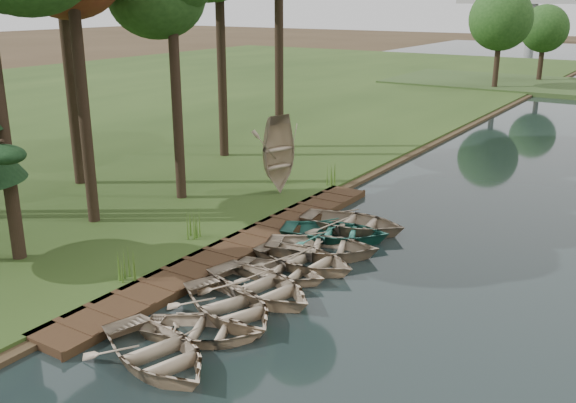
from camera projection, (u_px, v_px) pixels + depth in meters
The scene contains 16 objects.
ground at pixel (279, 261), 21.25m from camera, with size 300.00×300.00×0.00m, color #3D2F1D.
boardwalk at pixel (240, 247), 22.03m from camera, with size 1.60×16.00×0.30m, color #372415.
rowboat_0 at pixel (156, 349), 15.07m from camera, with size 2.67×3.73×0.77m, color tan.
rowboat_1 at pixel (203, 327), 16.21m from camera, with size 2.20×3.08×0.64m, color tan.
rowboat_2 at pixel (229, 303), 17.38m from camera, with size 2.66×3.72×0.77m, color tan.
rowboat_3 at pixel (260, 283), 18.54m from camera, with size 2.72×3.80×0.79m, color tan.
rowboat_4 at pixel (280, 269), 19.71m from camera, with size 2.15×3.01×0.62m, color tan.
rowboat_5 at pixel (305, 256), 20.55m from camera, with size 2.54×3.56×0.74m, color tan.
rowboat_6 at pixel (323, 245), 21.46m from camera, with size 2.71×3.80×0.79m, color tan.
rowboat_7 at pixel (335, 230), 22.80m from camera, with size 2.74×3.84×0.80m, color #276C5C.
rowboat_8 at pixel (353, 220), 23.76m from camera, with size 2.82×3.95×0.82m, color tan.
stored_rowboat at pixel (279, 185), 27.56m from camera, with size 2.43×3.40×0.70m, color tan.
reeds_0 at pixel (126, 266), 18.96m from camera, with size 0.60×0.60×0.91m, color #3F661E.
reeds_1 at pixel (192, 224), 22.34m from camera, with size 0.60×0.60×1.04m, color #3F661E.
reeds_2 at pixel (279, 174), 29.10m from camera, with size 0.60×0.60×0.86m, color #3F661E.
reeds_3 at pixel (329, 174), 28.72m from camera, with size 0.60×0.60×1.04m, color #3F661E.
Camera 1 is at (10.95, -16.33, 8.30)m, focal length 40.00 mm.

